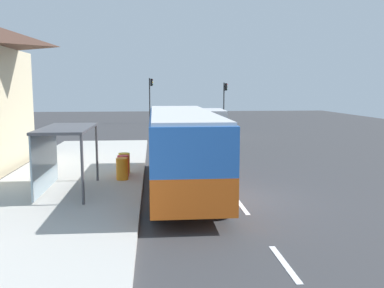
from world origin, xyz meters
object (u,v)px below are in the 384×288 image
object	(u,v)px
traffic_light_near_side	(225,96)
traffic_light_far_side	(150,93)
bus	(181,145)
recycling_bin_red	(123,166)
sedan_far	(201,119)
sedan_near	(194,114)
white_van	(212,121)
bus_shelter	(59,142)
recycling_bin_yellow	(124,163)
recycling_bin_orange	(122,169)

from	to	relation	value
traffic_light_near_side	traffic_light_far_side	size ratio (longest dim) A/B	0.90
bus	recycling_bin_red	world-z (taller)	bus
sedan_far	traffic_light_near_side	xyz separation A→B (m)	(3.20, 3.88, 2.38)
sedan_near	traffic_light_near_side	world-z (taller)	traffic_light_near_side
sedan_near	recycling_bin_red	size ratio (longest dim) A/B	4.66
white_van	sedan_near	world-z (taller)	white_van
sedan_near	sedan_far	distance (m)	8.28
traffic_light_far_side	bus_shelter	world-z (taller)	traffic_light_far_side
recycling_bin_yellow	traffic_light_near_side	world-z (taller)	traffic_light_near_side
sedan_far	recycling_bin_red	bearing A→B (deg)	-103.95
white_van	recycling_bin_red	xyz separation A→B (m)	(-6.40, -16.90, -0.69)
sedan_far	recycling_bin_orange	xyz separation A→B (m)	(-6.50, -26.88, -0.14)
traffic_light_near_side	bus_shelter	bearing A→B (deg)	-109.99
sedan_far	recycling_bin_yellow	xyz separation A→B (m)	(-6.50, -25.48, -0.14)
recycling_bin_orange	white_van	bearing A→B (deg)	70.02
bus	traffic_light_near_side	size ratio (longest dim) A/B	2.32
white_van	bus_shelter	world-z (taller)	bus_shelter
recycling_bin_orange	recycling_bin_yellow	distance (m)	1.40
bus_shelter	recycling_bin_yellow	bearing A→B (deg)	56.94
recycling_bin_yellow	bus_shelter	distance (m)	4.30
bus	sedan_far	xyz separation A→B (m)	(4.01, 28.29, -1.05)
white_van	sedan_far	world-z (taller)	white_van
sedan_far	bus_shelter	bearing A→B (deg)	-106.79
sedan_far	recycling_bin_yellow	size ratio (longest dim) A/B	4.68
sedan_near	traffic_light_near_side	bearing A→B (deg)	-53.94
bus	recycling_bin_orange	world-z (taller)	bus
white_van	sedan_far	xyz separation A→B (m)	(0.10, 9.27, -0.55)
bus	traffic_light_far_side	distance (m)	33.04
traffic_light_far_side	traffic_light_near_side	bearing A→B (deg)	-5.31
sedan_near	sedan_far	world-z (taller)	same
recycling_bin_yellow	traffic_light_far_side	xyz separation A→B (m)	(1.10, 30.16, 2.83)
white_van	sedan_near	bearing A→B (deg)	89.68
bus	recycling_bin_yellow	world-z (taller)	bus
recycling_bin_orange	traffic_light_far_side	world-z (taller)	traffic_light_far_side
bus	white_van	size ratio (longest dim) A/B	2.08
traffic_light_near_side	bus_shelter	size ratio (longest dim) A/B	1.19
white_van	bus_shelter	bearing A→B (deg)	-113.72
bus	traffic_light_far_side	size ratio (longest dim) A/B	2.09
recycling_bin_red	recycling_bin_yellow	size ratio (longest dim) A/B	1.00
bus	recycling_bin_red	size ratio (longest dim) A/B	11.59
recycling_bin_orange	bus_shelter	xyz separation A→B (m)	(-2.21, -2.00, 1.44)
bus	recycling_bin_yellow	bearing A→B (deg)	131.48
white_van	bus_shelter	distance (m)	21.42
recycling_bin_orange	traffic_light_far_side	distance (m)	31.70
recycling_bin_yellow	traffic_light_near_side	bearing A→B (deg)	71.71
sedan_near	recycling_bin_red	bearing A→B (deg)	-100.68
recycling_bin_yellow	recycling_bin_red	bearing A→B (deg)	-90.00
sedan_far	bus_shelter	xyz separation A→B (m)	(-8.71, -28.87, 1.31)
sedan_near	sedan_far	bearing A→B (deg)	-89.98
recycling_bin_orange	recycling_bin_red	distance (m)	0.70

